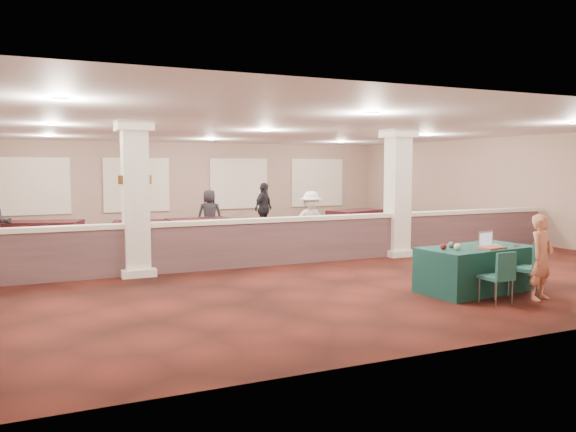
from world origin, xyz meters
name	(u,v)px	position (x,y,z in m)	size (l,w,h in m)	color
ground	(266,255)	(0.00, 0.00, 0.00)	(16.00, 16.00, 0.00)	#4E1A13
wall_back	(190,184)	(0.00, 8.00, 1.60)	(16.00, 0.04, 3.20)	gray
wall_front	(499,219)	(0.00, -8.00, 1.60)	(16.00, 0.04, 3.20)	gray
wall_right	(503,188)	(8.00, 0.00, 1.60)	(0.04, 16.00, 3.20)	gray
ceiling	(266,130)	(0.00, 0.00, 3.20)	(16.00, 16.00, 0.02)	silver
partition_wall	(290,240)	(0.00, -1.50, 0.57)	(15.60, 0.28, 1.10)	#4F353A
column_left	(135,197)	(-3.50, -1.50, 1.64)	(0.72, 0.72, 3.20)	silver
column_right	(398,192)	(3.00, -1.50, 1.64)	(0.72, 0.72, 3.20)	silver
sconce_left	(121,180)	(-3.78, -1.50, 2.00)	(0.12, 0.12, 0.18)	brown
sconce_right	(149,180)	(-3.22, -1.50, 2.00)	(0.12, 0.12, 0.18)	brown
near_table	(476,269)	(1.92, -5.52, 0.41)	(2.11, 1.06, 0.81)	#0F3831
conf_chair_main	(532,263)	(2.47, -6.29, 0.59)	(0.63, 0.64, 1.00)	#205E4F
conf_chair_side	(500,273)	(1.58, -6.46, 0.52)	(0.46, 0.46, 0.88)	#205E4F
woman	(541,257)	(2.46, -6.49, 0.73)	(0.53, 0.35, 1.46)	#EE9667
far_table_front_left	(42,236)	(-5.29, 3.00, 0.41)	(2.01, 1.00, 0.81)	black
far_table_front_center	(198,230)	(-1.01, 3.00, 0.36)	(1.80, 0.90, 0.73)	black
far_table_front_right	(356,222)	(4.48, 3.00, 0.41)	(2.01, 1.00, 0.81)	black
far_table_back_left	(144,233)	(-2.56, 3.20, 0.35)	(1.73, 0.86, 0.70)	black
far_table_back_center	(163,233)	(-2.00, 3.20, 0.33)	(1.61, 0.81, 0.65)	black
far_table_back_right	(385,219)	(6.50, 4.28, 0.33)	(1.64, 0.82, 0.67)	black
attendee_b	(311,222)	(1.30, 0.00, 0.81)	(1.03, 0.47, 1.62)	silver
attendee_c	(264,209)	(1.50, 4.00, 0.87)	(1.03, 0.49, 1.75)	black
attendee_d	(210,215)	(-0.50, 3.50, 0.78)	(0.77, 0.42, 1.57)	black
laptop_base	(491,245)	(2.26, -5.54, 0.82)	(0.37, 0.26, 0.02)	silver
laptop_screen	(486,238)	(2.25, -5.41, 0.95)	(0.37, 0.01, 0.24)	silver
screen_glow	(486,238)	(2.25, -5.42, 0.94)	(0.33, 0.00, 0.21)	#AEB8D1
knitting	(491,248)	(2.01, -5.79, 0.83)	(0.45, 0.33, 0.03)	#C94820
yarn_cream	(457,247)	(1.33, -5.71, 0.87)	(0.12, 0.12, 0.12)	beige
yarn_red	(443,247)	(1.14, -5.56, 0.87)	(0.11, 0.11, 0.11)	#5C1212
yarn_grey	(451,245)	(1.41, -5.45, 0.87)	(0.12, 0.12, 0.12)	#4E4F53
scissors	(517,246)	(2.68, -5.75, 0.82)	(0.13, 0.03, 0.01)	#B01812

